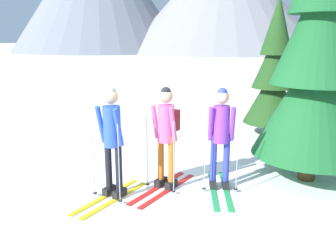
{
  "coord_description": "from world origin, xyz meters",
  "views": [
    {
      "loc": [
        0.38,
        -5.61,
        2.55
      ],
      "look_at": [
        0.25,
        0.43,
        1.05
      ],
      "focal_mm": 37.62,
      "sensor_mm": 36.0,
      "label": 1
    }
  ],
  "objects_px": {
    "skier_in_blue": "(112,137)",
    "skier_in_pink": "(166,132)",
    "skier_in_purple": "(221,133)",
    "pine_tree_mid": "(274,74)",
    "pine_tree_near": "(318,54)"
  },
  "relations": [
    {
      "from": "skier_in_blue",
      "to": "skier_in_pink",
      "type": "height_order",
      "value": "skier_in_blue"
    },
    {
      "from": "skier_in_blue",
      "to": "skier_in_purple",
      "type": "relative_size",
      "value": 1.04
    },
    {
      "from": "skier_in_blue",
      "to": "pine_tree_mid",
      "type": "xyz_separation_m",
      "value": [
        3.6,
        3.95,
        0.63
      ]
    },
    {
      "from": "skier_in_purple",
      "to": "pine_tree_near",
      "type": "relative_size",
      "value": 0.35
    },
    {
      "from": "skier_in_purple",
      "to": "skier_in_blue",
      "type": "bearing_deg",
      "value": -167.51
    },
    {
      "from": "skier_in_blue",
      "to": "pine_tree_mid",
      "type": "height_order",
      "value": "pine_tree_mid"
    },
    {
      "from": "skier_in_blue",
      "to": "skier_in_pink",
      "type": "distance_m",
      "value": 0.94
    },
    {
      "from": "skier_in_blue",
      "to": "pine_tree_near",
      "type": "relative_size",
      "value": 0.37
    },
    {
      "from": "skier_in_pink",
      "to": "pine_tree_near",
      "type": "height_order",
      "value": "pine_tree_near"
    },
    {
      "from": "pine_tree_near",
      "to": "skier_in_purple",
      "type": "bearing_deg",
      "value": -165.41
    },
    {
      "from": "skier_in_pink",
      "to": "pine_tree_mid",
      "type": "xyz_separation_m",
      "value": [
        2.74,
        3.56,
        0.65
      ]
    },
    {
      "from": "skier_in_blue",
      "to": "skier_in_purple",
      "type": "bearing_deg",
      "value": 12.49
    },
    {
      "from": "skier_in_purple",
      "to": "pine_tree_near",
      "type": "distance_m",
      "value": 2.16
    },
    {
      "from": "skier_in_purple",
      "to": "pine_tree_mid",
      "type": "relative_size",
      "value": 0.49
    },
    {
      "from": "skier_in_pink",
      "to": "pine_tree_near",
      "type": "bearing_deg",
      "value": 9.55
    }
  ]
}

